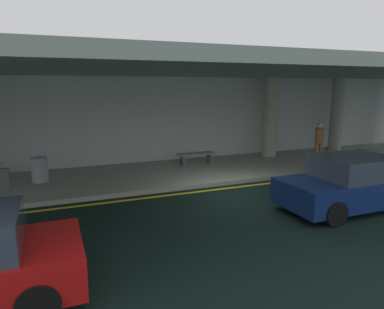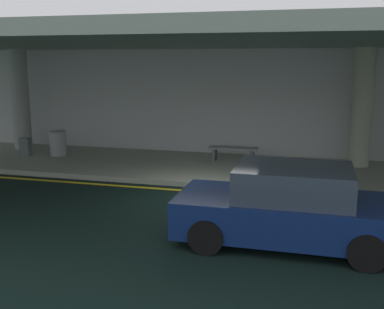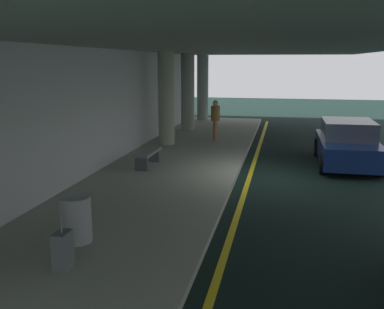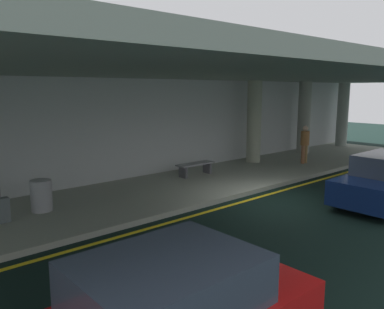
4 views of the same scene
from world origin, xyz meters
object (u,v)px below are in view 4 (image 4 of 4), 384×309
Objects in this scene: suitcase_upright_primary at (1,210)px; bench_metal at (196,166)px; support_column_left_mid at (254,122)px; support_column_right_mid at (343,114)px; support_column_center at (304,117)px; trash_bin_steel at (41,196)px; traveler_with_luggage at (305,142)px.

bench_metal is at bearing -7.84° from suitcase_upright_primary.
support_column_left_mid is 11.24m from suitcase_upright_primary.
support_column_right_mid is at bearing -10.71° from suitcase_upright_primary.
trash_bin_steel is (-13.97, -0.94, -1.40)m from support_column_center.
support_column_right_mid is (8.00, 0.00, 0.00)m from support_column_left_mid.
traveler_with_luggage is 12.50m from suitcase_upright_primary.
suitcase_upright_primary is (-15.07, -1.24, -1.51)m from support_column_center.
suitcase_upright_primary is at bearing -173.63° from support_column_left_mid.
traveler_with_luggage is at bearing -145.97° from support_column_center.
support_column_left_mid is at bearing 5.37° from trash_bin_steel.
support_column_center is at bearing 3.84° from trash_bin_steel.
support_column_center is (4.00, 0.00, 0.00)m from support_column_left_mid.
support_column_center is 4.00m from support_column_right_mid.
traveler_with_luggage is 1.98× the size of trash_bin_steel.
support_column_right_mid is 18.05m from trash_bin_steel.
traveler_with_luggage reaches higher than trash_bin_steel.
support_column_right_mid reaches higher than suitcase_upright_primary.
support_column_right_mid is 12.00m from bench_metal.
trash_bin_steel is at bearing -175.03° from bench_metal.
traveler_with_luggage is at bearing -16.80° from suitcase_upright_primary.
support_column_left_mid reaches higher than traveler_with_luggage.
support_column_left_mid is at bearing 180.00° from support_column_center.
support_column_left_mid is 2.28× the size of bench_metal.
support_column_left_mid is 2.17× the size of traveler_with_luggage.
support_column_center reaches higher than suitcase_upright_primary.
trash_bin_steel is (-9.97, -0.94, -1.40)m from support_column_left_mid.
support_column_center is 8.05m from bench_metal.
support_column_center is at bearing 2.97° from bench_metal.
traveler_with_luggage is at bearing -14.25° from bench_metal.
support_column_right_mid reaches higher than trash_bin_steel.
support_column_center is 15.20m from suitcase_upright_primary.
support_column_center is 14.08m from trash_bin_steel.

